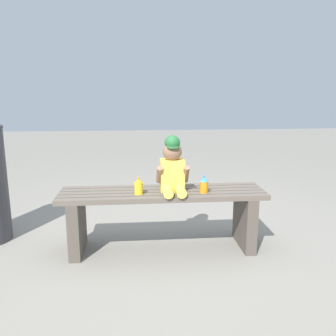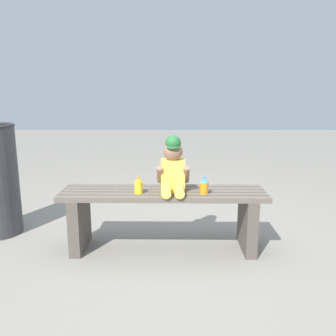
{
  "view_description": "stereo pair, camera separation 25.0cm",
  "coord_description": "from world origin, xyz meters",
  "px_view_note": "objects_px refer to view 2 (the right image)",
  "views": [
    {
      "loc": [
        -0.18,
        -2.48,
        1.17
      ],
      "look_at": [
        0.04,
        -0.05,
        0.63
      ],
      "focal_mm": 38.14,
      "sensor_mm": 36.0,
      "label": 1
    },
    {
      "loc": [
        0.07,
        -2.49,
        1.17
      ],
      "look_at": [
        0.04,
        -0.05,
        0.63
      ],
      "focal_mm": 38.14,
      "sensor_mm": 36.0,
      "label": 2
    }
  ],
  "objects_px": {
    "park_bench": "(163,211)",
    "sippy_cup_right": "(204,186)",
    "sippy_cup_left": "(139,185)",
    "child_figure": "(173,168)"
  },
  "relations": [
    {
      "from": "sippy_cup_left",
      "to": "park_bench",
      "type": "bearing_deg",
      "value": 21.5
    },
    {
      "from": "child_figure",
      "to": "sippy_cup_right",
      "type": "relative_size",
      "value": 3.26
    },
    {
      "from": "sippy_cup_left",
      "to": "child_figure",
      "type": "bearing_deg",
      "value": 10.6
    },
    {
      "from": "park_bench",
      "to": "sippy_cup_left",
      "type": "height_order",
      "value": "sippy_cup_left"
    },
    {
      "from": "sippy_cup_left",
      "to": "sippy_cup_right",
      "type": "bearing_deg",
      "value": 0.0
    },
    {
      "from": "park_bench",
      "to": "child_figure",
      "type": "height_order",
      "value": "child_figure"
    },
    {
      "from": "park_bench",
      "to": "sippy_cup_left",
      "type": "bearing_deg",
      "value": -158.5
    },
    {
      "from": "park_bench",
      "to": "sippy_cup_right",
      "type": "distance_m",
      "value": 0.36
    },
    {
      "from": "child_figure",
      "to": "sippy_cup_right",
      "type": "distance_m",
      "value": 0.25
    },
    {
      "from": "child_figure",
      "to": "park_bench",
      "type": "bearing_deg",
      "value": 162.33
    }
  ]
}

